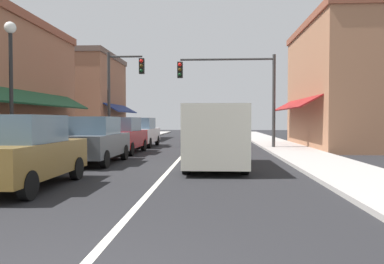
% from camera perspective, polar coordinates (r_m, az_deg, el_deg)
% --- Properties ---
extents(ground_plane, '(80.00, 80.00, 0.00)m').
position_cam_1_polar(ground_plane, '(21.19, -0.60, -2.62)').
color(ground_plane, black).
extents(sidewalk_left, '(2.60, 56.00, 0.12)m').
position_cam_1_polar(sidewalk_left, '(22.25, -14.89, -2.31)').
color(sidewalk_left, '#A39E99').
rests_on(sidewalk_left, ground).
extents(sidewalk_right, '(2.60, 56.00, 0.12)m').
position_cam_1_polar(sidewalk_right, '(21.51, 14.19, -2.45)').
color(sidewalk_right, '#A39E99').
rests_on(sidewalk_right, ground).
extents(lane_center_stripe, '(0.14, 52.00, 0.01)m').
position_cam_1_polar(lane_center_stripe, '(21.19, -0.60, -2.61)').
color(lane_center_stripe, silver).
rests_on(lane_center_stripe, ground).
extents(storefront_right_block, '(5.73, 10.20, 7.41)m').
position_cam_1_polar(storefront_right_block, '(24.35, 21.55, 6.57)').
color(storefront_right_block, '#9E6B4C').
rests_on(storefront_right_block, ground).
extents(storefront_far_left, '(6.81, 8.20, 7.01)m').
position_cam_1_polar(storefront_far_left, '(33.02, -16.16, 5.01)').
color(storefront_far_left, '#8E5B42').
rests_on(storefront_far_left, ground).
extents(parked_car_nearest_left, '(1.80, 4.11, 1.77)m').
position_cam_1_polar(parked_car_nearest_left, '(9.99, -24.05, -2.77)').
color(parked_car_nearest_left, brown).
rests_on(parked_car_nearest_left, ground).
extents(parked_car_second_left, '(1.81, 4.12, 1.77)m').
position_cam_1_polar(parked_car_second_left, '(14.76, -14.43, -1.22)').
color(parked_car_second_left, '#4C5156').
rests_on(parked_car_second_left, ground).
extents(parked_car_third_left, '(1.88, 4.15, 1.77)m').
position_cam_1_polar(parked_car_third_left, '(19.00, -10.51, -0.51)').
color(parked_car_third_left, maroon).
rests_on(parked_car_third_left, ground).
extents(parked_car_far_left, '(1.85, 4.13, 1.77)m').
position_cam_1_polar(parked_car_far_left, '(23.43, -7.73, -0.05)').
color(parked_car_far_left, silver).
rests_on(parked_car_far_left, ground).
extents(van_in_lane, '(2.04, 5.20, 2.12)m').
position_cam_1_polar(van_in_lane, '(13.08, 3.44, -0.37)').
color(van_in_lane, beige).
rests_on(van_in_lane, ground).
extents(traffic_signal_mast_arm, '(5.51, 0.50, 5.31)m').
position_cam_1_polar(traffic_signal_mast_arm, '(21.63, 7.00, 7.20)').
color(traffic_signal_mast_arm, '#333333').
rests_on(traffic_signal_mast_arm, ground).
extents(traffic_signal_left_corner, '(2.26, 0.50, 5.63)m').
position_cam_1_polar(traffic_signal_left_corner, '(22.95, -10.76, 6.81)').
color(traffic_signal_left_corner, '#333333').
rests_on(traffic_signal_left_corner, ground).
extents(street_lamp_left_near, '(0.36, 0.36, 4.72)m').
position_cam_1_polar(street_lamp_left_near, '(13.32, -25.56, 8.28)').
color(street_lamp_left_near, black).
rests_on(street_lamp_left_near, ground).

